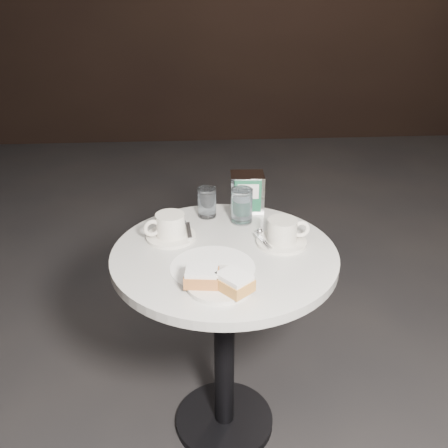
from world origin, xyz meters
The scene contains 9 objects.
ground centered at (0.00, 0.00, 0.00)m, with size 7.00×7.00×0.00m, color black.
cafe_table centered at (0.00, 0.00, 0.55)m, with size 0.70×0.70×0.74m.
sugar_spill centered at (-0.04, -0.09, 0.75)m, with size 0.25×0.25×0.00m, color white.
beignet_plate centered at (-0.03, -0.20, 0.77)m, with size 0.24×0.24×0.06m.
coffee_cup_left centered at (-0.17, 0.10, 0.78)m, with size 0.21×0.21×0.08m.
coffee_cup_right centered at (0.19, 0.04, 0.78)m, with size 0.17×0.17×0.08m.
water_glass_left centered at (-0.04, 0.25, 0.80)m, with size 0.08×0.08×0.10m.
water_glass_right centered at (0.07, 0.20, 0.80)m, with size 0.10×0.10×0.12m.
napkin_dispenser centered at (0.10, 0.30, 0.81)m, with size 0.12×0.10×0.14m.
Camera 1 is at (-0.09, -1.33, 1.52)m, focal length 40.00 mm.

